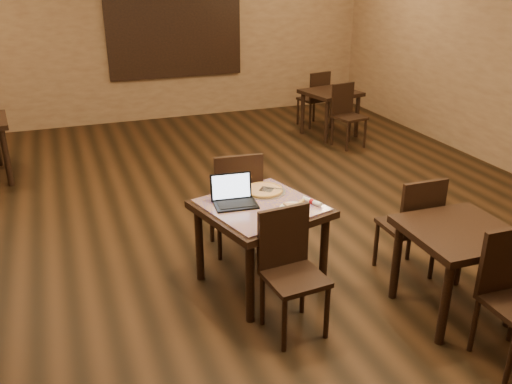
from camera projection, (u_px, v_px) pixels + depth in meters
name	position (u px, v px, depth m)	size (l,w,h in m)	color
ground	(244.00, 243.00, 5.44)	(10.00, 10.00, 0.00)	black
wall_back	(146.00, 33.00, 9.17)	(8.00, 0.02, 3.00)	#98734D
mural	(175.00, 29.00, 9.28)	(2.34, 0.05, 1.64)	#26608E
tiled_table	(261.00, 216.00, 4.49)	(1.13, 1.13, 0.76)	black
chair_main_near	(290.00, 264.00, 4.01)	(0.45, 0.45, 0.96)	black
chair_main_far	(236.00, 197.00, 5.05)	(0.48, 0.48, 1.03)	black
laptop	(234.00, 196.00, 4.45)	(0.37, 0.30, 0.24)	black
plate	(294.00, 208.00, 4.37)	(0.24, 0.24, 0.01)	white
pizza_slice	(294.00, 206.00, 4.36)	(0.21, 0.21, 0.02)	beige
pizza_pan	(264.00, 191.00, 4.70)	(0.38, 0.38, 0.01)	silver
pizza_whole	(264.00, 190.00, 4.69)	(0.34, 0.34, 0.02)	beige
spatula	(267.00, 189.00, 4.68)	(0.11, 0.26, 0.01)	silver
napkin_roll	(312.00, 202.00, 4.45)	(0.11, 0.18, 0.04)	white
other_table_a	(330.00, 99.00, 8.61)	(0.91, 0.91, 0.72)	black
other_table_a_chair_near	(346.00, 111.00, 8.16)	(0.48, 0.48, 0.94)	black
other_table_a_chair_far	(316.00, 96.00, 9.12)	(0.48, 0.48, 0.94)	black
other_table_c	(458.00, 243.00, 4.14)	(0.81, 0.81, 0.74)	black
other_table_c_chair_near	(512.00, 289.00, 3.69)	(0.42, 0.42, 0.96)	black
other_table_c_chair_far	(413.00, 222.00, 4.65)	(0.42, 0.42, 0.96)	black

